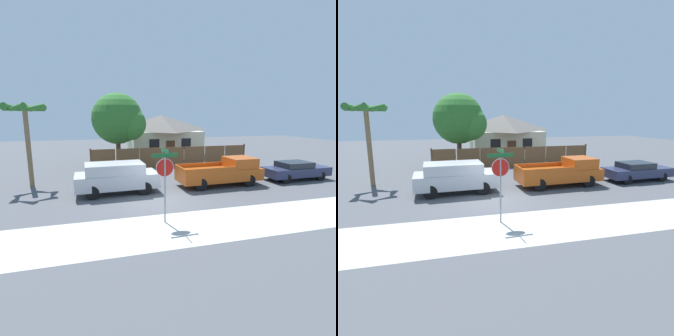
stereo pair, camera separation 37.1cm
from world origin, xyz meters
TOP-DOWN VIEW (x-y plane):
  - ground_plane at (0.00, 0.00)m, footprint 80.00×80.00m
  - sidewalk_strip at (0.00, -3.60)m, footprint 36.00×3.20m
  - wooden_fence at (3.44, 8.78)m, footprint 13.92×0.12m
  - house at (4.16, 15.92)m, footprint 7.91×8.03m
  - oak_tree at (-0.91, 10.31)m, footprint 4.57×4.35m
  - palm_tree at (-7.02, 4.89)m, footprint 2.54×2.74m
  - red_suv at (-1.99, 2.02)m, footprint 4.67×2.18m
  - orange_pickup at (4.71, 2.03)m, footprint 5.41×2.16m
  - parked_sedan at (10.30, 2.01)m, footprint 4.67×1.91m
  - stop_sign at (-0.42, -2.88)m, footprint 1.09×0.98m

SIDE VIEW (x-z plane):
  - ground_plane at x=0.00m, z-range 0.00..0.00m
  - sidewalk_strip at x=0.00m, z-range 0.00..0.01m
  - parked_sedan at x=10.30m, z-range 0.04..1.31m
  - orange_pickup at x=4.71m, z-range -0.02..1.73m
  - wooden_fence at x=3.44m, z-range -0.05..1.80m
  - red_suv at x=-1.99m, z-range 0.09..1.83m
  - stop_sign at x=-0.42m, z-range 0.57..3.64m
  - house at x=4.16m, z-range 0.08..4.61m
  - oak_tree at x=-0.91m, z-range 0.89..7.23m
  - palm_tree at x=-7.02m, z-range 1.82..6.94m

